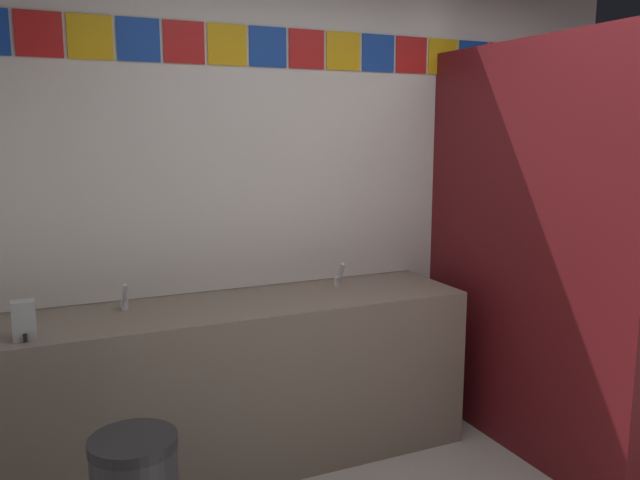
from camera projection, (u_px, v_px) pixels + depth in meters
wall_back at (339, 186)px, 3.63m from camera, size 3.69×0.09×2.71m
vanity_counter at (247, 381)px, 3.21m from camera, size 2.24×0.59×0.83m
faucet_left at (125, 300)px, 2.99m from camera, size 0.04×0.10×0.14m
faucet_right at (339, 277)px, 3.44m from camera, size 0.04×0.10×0.14m
soap_dispenser at (24, 320)px, 2.57m from camera, size 0.09×0.09×0.16m
stall_divider at (581, 260)px, 3.07m from camera, size 0.92×1.49×2.11m
toilet at (559, 361)px, 3.83m from camera, size 0.39×0.49×0.74m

